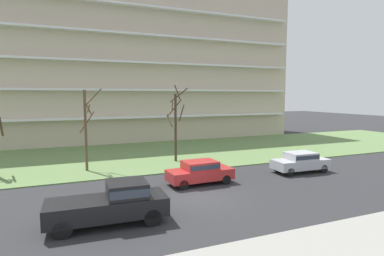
# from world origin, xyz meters

# --- Properties ---
(ground) EXTENTS (160.00, 160.00, 0.00)m
(ground) POSITION_xyz_m (0.00, 0.00, 0.00)
(ground) COLOR #2D2D30
(grass_lawn_strip) EXTENTS (80.00, 16.00, 0.08)m
(grass_lawn_strip) POSITION_xyz_m (0.00, 14.00, 0.04)
(grass_lawn_strip) COLOR #66844C
(grass_lawn_strip) RESTS_ON ground
(apartment_building) EXTENTS (47.66, 12.68, 19.84)m
(apartment_building) POSITION_xyz_m (0.00, 27.86, 9.92)
(apartment_building) COLOR beige
(apartment_building) RESTS_ON ground
(tree_left) EXTENTS (1.71, 1.78, 6.47)m
(tree_left) POSITION_xyz_m (-5.50, 9.14, 3.45)
(tree_left) COLOR brown
(tree_left) RESTS_ON ground
(tree_center) EXTENTS (1.91, 1.89, 6.87)m
(tree_center) POSITION_xyz_m (2.11, 9.87, 3.54)
(tree_center) COLOR #423023
(tree_center) RESTS_ON ground
(sedan_red_near_left) EXTENTS (4.46, 1.95, 1.57)m
(sedan_red_near_left) POSITION_xyz_m (1.20, 2.50, 0.87)
(sedan_red_near_left) COLOR #B22828
(sedan_red_near_left) RESTS_ON ground
(pickup_black_center_left) EXTENTS (5.48, 2.24, 1.95)m
(pickup_black_center_left) POSITION_xyz_m (-5.21, -2.01, 1.02)
(pickup_black_center_left) COLOR black
(pickup_black_center_left) RESTS_ON ground
(sedan_silver_center_right) EXTENTS (4.47, 1.99, 1.57)m
(sedan_silver_center_right) POSITION_xyz_m (9.71, 2.50, 0.87)
(sedan_silver_center_right) COLOR #B7BABF
(sedan_silver_center_right) RESTS_ON ground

